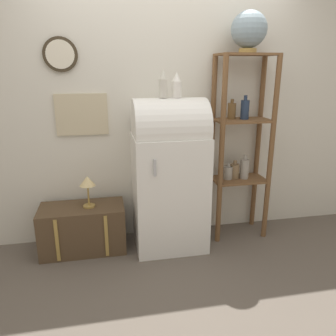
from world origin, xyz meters
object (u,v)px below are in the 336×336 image
Objects in this scene: vase_left at (163,85)px; desk_lamp at (88,184)px; refrigerator at (169,173)px; globe at (249,30)px; suitcase_trunk at (83,228)px; vase_center at (177,86)px.

vase_left is 0.82× the size of desk_lamp.
refrigerator is 3.99× the size of globe.
vase_left is at bearing -4.10° from suitcase_trunk.
desk_lamp is (-0.70, 0.04, -0.87)m from vase_left.
vase_center is at bearing -2.13° from desk_lamp.
vase_left reaches higher than vase_center.
vase_left is (-0.06, -0.01, 0.81)m from refrigerator.
globe reaches higher than refrigerator.
vase_center reaches higher than suitcase_trunk.
vase_left reaches higher than desk_lamp.
suitcase_trunk is 3.20× the size of vase_left.
refrigerator is 0.98m from suitcase_trunk.
suitcase_trunk is at bearing 177.31° from vase_center.
vase_center is 0.72× the size of desk_lamp.
vase_center is (0.06, 0.00, 0.79)m from refrigerator.
globe is 1.66× the size of vase_center.
refrigerator is 4.78× the size of desk_lamp.
vase_center is at bearing -2.69° from suitcase_trunk.
vase_left is at bearing -3.59° from desk_lamp.
vase_left reaches higher than refrigerator.
vase_center is at bearing 3.61° from refrigerator.
globe is 1.20× the size of desk_lamp.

